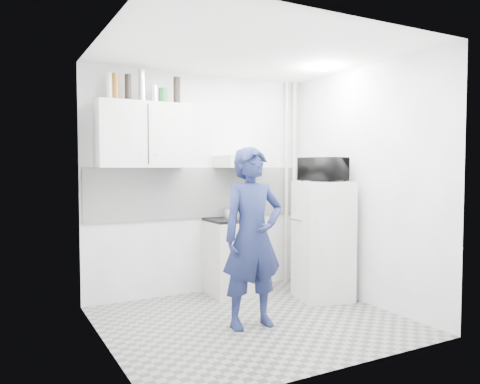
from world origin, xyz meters
name	(u,v)px	position (x,y,z in m)	size (l,w,h in m)	color
floor	(253,321)	(0.00, 0.00, 0.00)	(2.80, 2.80, 0.00)	gray
ceiling	(253,51)	(0.00, 0.00, 2.60)	(2.80, 2.80, 0.00)	white
wall_back	(201,184)	(0.00, 1.25, 1.30)	(2.80, 2.80, 0.00)	white
wall_left	(105,192)	(-1.40, 0.00, 1.30)	(2.60, 2.60, 0.00)	white
wall_right	(363,186)	(1.40, 0.00, 1.30)	(2.60, 2.60, 0.00)	white
person	(253,237)	(-0.07, -0.12, 0.85)	(0.62, 0.41, 1.69)	#1B234C
stove	(230,257)	(0.27, 1.00, 0.43)	(0.54, 0.54, 0.86)	beige
fridge	(323,240)	(1.10, 0.31, 0.67)	(0.56, 0.56, 1.34)	white
stove_top	(230,220)	(0.27, 1.00, 0.88)	(0.52, 0.52, 0.03)	black
saucepan	(232,213)	(0.32, 1.06, 0.95)	(0.20, 0.20, 0.11)	silver
microwave	(323,169)	(1.10, 0.31, 1.48)	(0.33, 0.49, 0.27)	black
bottle_a	(109,86)	(-1.11, 1.07, 2.34)	(0.07, 0.07, 0.29)	#B2B7BC
bottle_b	(115,87)	(-1.04, 1.07, 2.34)	(0.07, 0.07, 0.28)	brown
bottle_c	(128,88)	(-0.91, 1.07, 2.34)	(0.07, 0.07, 0.29)	black
bottle_d	(142,86)	(-0.76, 1.07, 2.38)	(0.08, 0.08, 0.35)	silver
canister_a	(154,94)	(-0.62, 1.07, 2.30)	(0.08, 0.08, 0.19)	silver
canister_b	(163,96)	(-0.52, 1.07, 2.29)	(0.09, 0.09, 0.17)	#144C1E
bottle_e	(177,91)	(-0.36, 1.07, 2.35)	(0.08, 0.08, 0.31)	black
upper_cabinet	(143,135)	(-0.75, 1.07, 1.85)	(1.00, 0.35, 0.70)	white
range_hood	(244,162)	(0.45, 1.00, 1.57)	(0.60, 0.50, 0.14)	beige
backsplash	(201,193)	(0.00, 1.24, 1.20)	(2.74, 0.03, 0.60)	white
pipe_a	(294,183)	(1.30, 1.17, 1.30)	(0.05, 0.05, 2.60)	beige
pipe_b	(286,183)	(1.18, 1.17, 1.30)	(0.04, 0.04, 2.60)	beige
ceiling_spot_fixture	(323,69)	(1.00, 0.20, 2.57)	(0.10, 0.10, 0.02)	white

